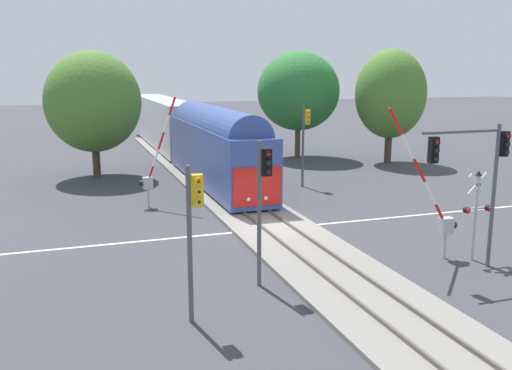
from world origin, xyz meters
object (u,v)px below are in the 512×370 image
traffic_signal_median (263,190)px  maple_right_background (391,94)px  oak_far_right (298,91)px  crossing_gate_near (439,212)px  traffic_signal_near_left (194,218)px  crossing_signal_mast (477,206)px  traffic_signal_near_right (477,162)px  commuter_train (184,130)px  oak_behind_train (93,102)px  traffic_signal_far_side (305,133)px  crossing_gate_far (150,173)px

traffic_signal_median → maple_right_background: (19.55, 23.23, 2.19)m
oak_far_right → maple_right_background: bearing=-39.5°
crossing_gate_near → traffic_signal_near_left: crossing_gate_near is taller
crossing_signal_mast → traffic_signal_near_right: traffic_signal_near_right is taller
commuter_train → oak_behind_train: bearing=-148.6°
traffic_signal_near_left → commuter_train: bearing=79.0°
oak_far_right → oak_behind_train: bearing=-167.6°
traffic_signal_far_side → oak_far_right: 13.16m
crossing_gate_near → crossing_gate_far: bearing=127.4°
oak_behind_train → maple_right_background: bearing=-2.8°
commuter_train → traffic_signal_near_left: commuter_train is taller
crossing_gate_far → crossing_gate_near: bearing=-52.6°
crossing_signal_mast → traffic_signal_near_left: bearing=-170.6°
crossing_gate_near → crossing_signal_mast: 1.52m
crossing_signal_mast → crossing_gate_far: 18.00m
traffic_signal_median → oak_behind_train: oak_behind_train is taller
crossing_gate_near → oak_far_right: (5.30, 27.96, 3.89)m
crossing_signal_mast → traffic_signal_near_left: size_ratio=0.76×
crossing_signal_mast → traffic_signal_far_side: (-0.64, 16.43, 1.36)m
crossing_gate_far → traffic_signal_near_right: (10.62, -14.70, 2.37)m
traffic_signal_near_left → oak_behind_train: oak_behind_train is taller
oak_behind_train → traffic_signal_near_left: bearing=-86.7°
traffic_signal_near_left → crossing_gate_near: bearing=13.5°
maple_right_background → traffic_signal_median: bearing=-130.1°
crossing_signal_mast → oak_behind_train: (-13.96, 24.61, 3.23)m
crossing_signal_mast → traffic_signal_near_left: 12.65m
crossing_gate_near → traffic_signal_median: size_ratio=1.19×
crossing_signal_mast → traffic_signal_far_side: 16.50m
crossing_gate_far → traffic_signal_near_right: size_ratio=1.09×
commuter_train → traffic_signal_near_left: (-6.10, -31.32, 0.64)m
oak_far_right → traffic_signal_near_right: bearing=-99.3°
traffic_signal_median → traffic_signal_near_left: traffic_signal_median is taller
crossing_gate_far → oak_behind_train: bearing=102.9°
crossing_gate_far → traffic_signal_far_side: (10.86, 2.58, 1.69)m
crossing_gate_near → oak_far_right: size_ratio=0.68×
commuter_train → traffic_signal_median: bearing=-96.0°
commuter_train → maple_right_background: (16.51, -5.86, 3.08)m
traffic_signal_median → oak_far_right: size_ratio=0.58×
commuter_train → maple_right_background: size_ratio=4.38×
crossing_gate_far → oak_far_right: 21.69m
traffic_signal_near_right → maple_right_background: 26.71m
crossing_gate_near → crossing_signal_mast: size_ratio=1.68×
traffic_signal_far_side → maple_right_background: maple_right_background is taller
traffic_signal_median → crossing_gate_far: bearing=98.9°
crossing_gate_near → crossing_signal_mast: bearing=-23.6°
crossing_gate_near → traffic_signal_near_right: (0.49, -1.46, 2.30)m
crossing_signal_mast → traffic_signal_median: (-9.37, 0.18, 1.30)m
crossing_signal_mast → traffic_signal_far_side: bearing=92.2°
maple_right_background → oak_far_right: maple_right_background is taller
crossing_gate_near → oak_far_right: 28.72m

